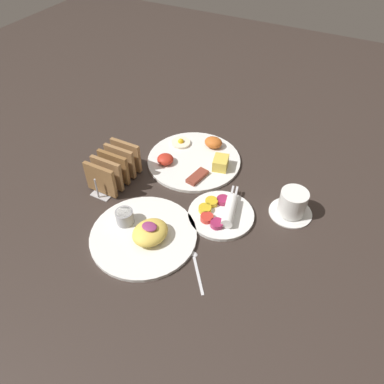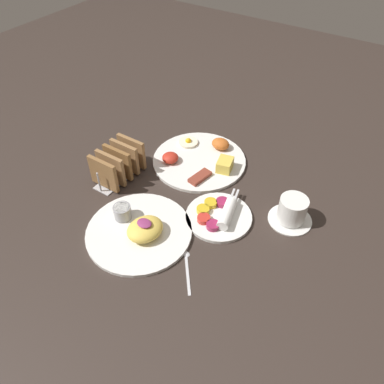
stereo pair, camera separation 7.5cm
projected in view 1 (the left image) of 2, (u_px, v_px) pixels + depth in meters
ground_plane at (169, 205)px, 1.07m from camera, size 3.00×3.00×0.00m
plate_breakfast at (195, 159)px, 1.21m from camera, size 0.30×0.30×0.05m
plate_condiments at (221, 213)px, 1.04m from camera, size 0.18×0.20×0.04m
plate_foreground at (143, 233)px, 0.98m from camera, size 0.28×0.28×0.06m
toast_rack at (114, 168)px, 1.12m from camera, size 0.10×0.18×0.10m
coffee_cup at (292, 204)px, 1.03m from camera, size 0.12×0.12×0.08m
teaspoon at (196, 264)px, 0.92m from camera, size 0.09×0.10×0.01m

